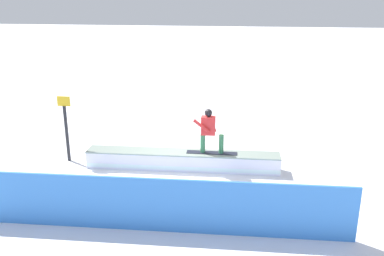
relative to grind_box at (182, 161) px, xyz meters
name	(u,v)px	position (x,y,z in m)	size (l,w,h in m)	color
ground_plane	(183,168)	(0.00, 0.00, -0.24)	(120.00, 120.00, 0.00)	white
grind_box	(182,161)	(0.00, 0.00, 0.00)	(5.74, 0.90, 0.53)	white
snowboarder	(209,130)	(-0.78, -0.04, 1.00)	(1.49, 0.44, 1.33)	#1E212E
safety_fence	(155,205)	(0.00, 3.45, 0.39)	(8.49, 0.06, 1.25)	#3880E2
trail_marker	(66,127)	(3.62, -0.10, 0.86)	(0.40, 0.10, 2.06)	#262628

